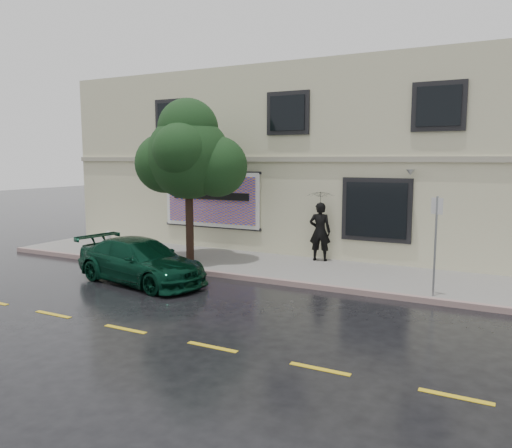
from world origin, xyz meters
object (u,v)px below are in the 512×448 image
at_px(car, 140,261).
at_px(fire_hydrant, 109,240).
at_px(pedestrian, 320,232).
at_px(street_tree, 188,158).

xyz_separation_m(car, fire_hydrant, (-4.11, 2.97, -0.14)).
relative_size(pedestrian, fire_hydrant, 2.78).
distance_m(pedestrian, fire_hydrant, 8.14).
height_order(car, street_tree, street_tree).
xyz_separation_m(car, street_tree, (-0.18, 2.77, 3.01)).
bearing_deg(fire_hydrant, car, -37.53).
distance_m(street_tree, fire_hydrant, 5.04).
xyz_separation_m(car, pedestrian, (3.81, 4.76, 0.51)).
distance_m(car, fire_hydrant, 5.08).
relative_size(car, street_tree, 0.90).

